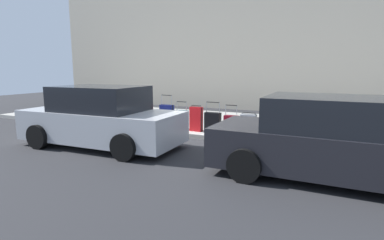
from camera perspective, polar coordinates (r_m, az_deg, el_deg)
name	(u,v)px	position (r m, az deg, el deg)	size (l,w,h in m)	color
ground_plane	(186,138)	(9.25, -1.18, -3.40)	(40.00, 40.00, 0.00)	#28282B
sidewalk_curb	(216,123)	(11.48, 4.48, -0.53)	(18.00, 5.00, 0.14)	#9E9B93
building_facade_sidewalk_side	(259,13)	(17.31, 12.40, 19.08)	(24.00, 3.00, 10.01)	#B2A893
suitcase_navy_0	(290,126)	(8.75, 17.96, -1.09)	(0.46, 0.24, 0.83)	navy
suitcase_olive_1	(269,128)	(8.84, 14.19, -1.51)	(0.46, 0.26, 0.62)	#59601E
suitcase_silver_2	(248,125)	(8.90, 10.52, -1.01)	(0.45, 0.26, 0.71)	#9EA0A8
suitcase_maroon_3	(231,125)	(9.13, 7.30, -0.91)	(0.41, 0.21, 0.89)	maroon
suitcase_black_4	(213,123)	(9.29, 3.90, -0.49)	(0.49, 0.23, 0.96)	black
suitcase_red_5	(196,119)	(9.52, 0.80, 0.18)	(0.40, 0.21, 0.82)	red
suitcase_teal_6	(182,120)	(9.77, -1.94, 0.01)	(0.40, 0.23, 0.92)	#0F606B
suitcase_navy_7	(167,116)	(10.02, -4.72, 0.66)	(0.46, 0.25, 1.11)	navy
suitcase_olive_8	(153,119)	(10.30, -7.40, 0.24)	(0.40, 0.20, 0.62)	#59601E
suitcase_silver_9	(140,116)	(10.57, -9.75, 0.79)	(0.39, 0.25, 1.00)	#9EA0A8
fire_hydrant	(123,113)	(10.97, -12.73, 1.27)	(0.39, 0.21, 0.76)	red
bollard_post	(106,112)	(11.26, -15.76, 1.47)	(0.11, 0.11, 0.84)	brown
parking_meter	(348,112)	(8.81, 27.15, 1.29)	(0.12, 0.09, 1.27)	slate
parked_car_charcoal_0	(327,140)	(6.34, 23.98, -3.46)	(4.29, 2.10, 1.57)	black
parked_car_silver_1	(101,118)	(8.51, -16.65, 0.28)	(4.45, 2.12, 1.63)	#B2B5BA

